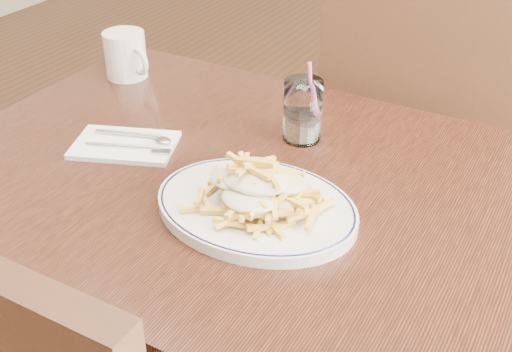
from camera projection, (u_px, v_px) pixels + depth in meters
The scene contains 8 objects.
table at pixel (260, 216), 1.15m from camera, with size 1.20×0.80×0.75m.
chair_far at pixel (419, 119), 1.66m from camera, with size 0.53×0.53×1.03m.
fries_plate at pixel (256, 207), 1.02m from camera, with size 0.37×0.33×0.02m.
loaded_fries at pixel (256, 184), 1.00m from camera, with size 0.24×0.21×0.06m.
napkin at pixel (125, 145), 1.20m from camera, with size 0.19×0.12×0.01m, color white.
cutlery at pixel (126, 140), 1.20m from camera, with size 0.18×0.12×0.01m.
water_glass at pixel (303, 114), 1.21m from camera, with size 0.07×0.07×0.16m.
coffee_mug at pixel (126, 55), 1.46m from camera, with size 0.13×0.09×0.11m.
Camera 1 is at (0.46, -0.82, 1.35)m, focal length 45.00 mm.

